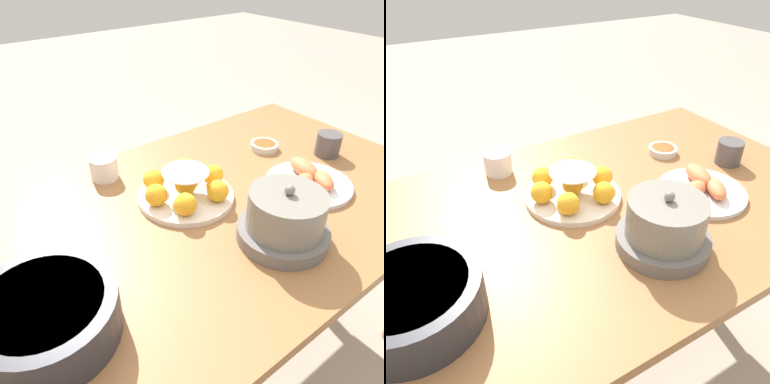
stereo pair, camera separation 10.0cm
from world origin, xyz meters
TOP-DOWN VIEW (x-y plane):
  - ground_plane at (0.00, 0.00)m, footprint 12.00×12.00m
  - dining_table at (0.00, 0.00)m, footprint 1.50×0.85m
  - cake_plate at (-0.01, -0.07)m, footprint 0.27×0.27m
  - serving_bowl at (0.45, 0.13)m, footprint 0.26×0.26m
  - sauce_bowl at (-0.40, -0.14)m, footprint 0.10×0.10m
  - seafood_platter at (-0.33, 0.10)m, footprint 0.25×0.25m
  - cup_near at (0.12, -0.30)m, footprint 0.08×0.08m
  - cup_far at (-0.54, 0.01)m, footprint 0.08×0.08m
  - warming_pot at (-0.09, 0.21)m, footprint 0.22×0.22m

SIDE VIEW (x-z plane):
  - ground_plane at x=0.00m, z-range 0.00..0.00m
  - dining_table at x=0.00m, z-range 0.28..1.02m
  - sauce_bowl at x=-0.40m, z-range 0.74..0.76m
  - seafood_platter at x=-0.33m, z-range 0.73..0.79m
  - cup_near at x=0.12m, z-range 0.74..0.81m
  - cake_plate at x=-0.01m, z-range 0.73..0.82m
  - cup_far at x=-0.54m, z-range 0.74..0.82m
  - serving_bowl at x=0.45m, z-range 0.74..0.84m
  - warming_pot at x=-0.09m, z-range 0.72..0.88m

